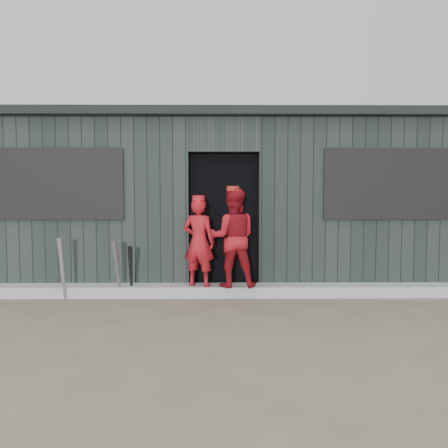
{
  "coord_description": "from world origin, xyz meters",
  "views": [
    {
      "loc": [
        -0.07,
        -5.01,
        1.48
      ],
      "look_at": [
        0.0,
        1.8,
        1.0
      ],
      "focal_mm": 40.0,
      "sensor_mm": 36.0,
      "label": 1
    }
  ],
  "objects_px": {
    "player_red_left": "(199,242)",
    "player_grey_back": "(241,246)",
    "dugout": "(223,200)",
    "bat_mid": "(117,269)",
    "player_red_right": "(233,238)",
    "bat_right": "(131,271)",
    "bat_left": "(62,269)"
  },
  "relations": [
    {
      "from": "player_red_left",
      "to": "player_grey_back",
      "type": "height_order",
      "value": "player_red_left"
    },
    {
      "from": "player_red_left",
      "to": "dugout",
      "type": "xyz_separation_m",
      "value": [
        0.35,
        1.75,
        0.53
      ]
    },
    {
      "from": "player_red_left",
      "to": "player_grey_back",
      "type": "distance_m",
      "value": 0.9
    },
    {
      "from": "bat_mid",
      "to": "player_red_right",
      "type": "bearing_deg",
      "value": 1.91
    },
    {
      "from": "dugout",
      "to": "bat_right",
      "type": "bearing_deg",
      "value": -125.67
    },
    {
      "from": "bat_mid",
      "to": "bat_right",
      "type": "xyz_separation_m",
      "value": [
        0.17,
        0.07,
        -0.04
      ]
    },
    {
      "from": "bat_mid",
      "to": "bat_right",
      "type": "bearing_deg",
      "value": 23.82
    },
    {
      "from": "bat_right",
      "to": "player_red_right",
      "type": "relative_size",
      "value": 0.54
    },
    {
      "from": "player_red_right",
      "to": "dugout",
      "type": "distance_m",
      "value": 1.86
    },
    {
      "from": "bat_left",
      "to": "bat_right",
      "type": "relative_size",
      "value": 1.15
    },
    {
      "from": "bat_right",
      "to": "player_red_right",
      "type": "distance_m",
      "value": 1.46
    },
    {
      "from": "bat_mid",
      "to": "player_red_right",
      "type": "relative_size",
      "value": 0.6
    },
    {
      "from": "bat_mid",
      "to": "player_grey_back",
      "type": "bearing_deg",
      "value": 23.83
    },
    {
      "from": "player_grey_back",
      "to": "dugout",
      "type": "relative_size",
      "value": 0.15
    },
    {
      "from": "bat_right",
      "to": "player_grey_back",
      "type": "bearing_deg",
      "value": 23.83
    },
    {
      "from": "player_red_right",
      "to": "dugout",
      "type": "height_order",
      "value": "dugout"
    },
    {
      "from": "player_red_right",
      "to": "player_red_left",
      "type": "bearing_deg",
      "value": -5.18
    },
    {
      "from": "bat_left",
      "to": "player_red_right",
      "type": "relative_size",
      "value": 0.63
    },
    {
      "from": "bat_right",
      "to": "dugout",
      "type": "height_order",
      "value": "dugout"
    },
    {
      "from": "player_red_left",
      "to": "player_red_right",
      "type": "distance_m",
      "value": 0.47
    },
    {
      "from": "player_red_left",
      "to": "player_red_right",
      "type": "bearing_deg",
      "value": -166.96
    },
    {
      "from": "bat_left",
      "to": "dugout",
      "type": "bearing_deg",
      "value": 42.05
    },
    {
      "from": "bat_mid",
      "to": "dugout",
      "type": "relative_size",
      "value": 0.1
    },
    {
      "from": "player_red_right",
      "to": "player_grey_back",
      "type": "relative_size",
      "value": 1.07
    },
    {
      "from": "bat_right",
      "to": "bat_left",
      "type": "bearing_deg",
      "value": -169.12
    },
    {
      "from": "player_grey_back",
      "to": "dugout",
      "type": "bearing_deg",
      "value": -67.97
    },
    {
      "from": "bat_mid",
      "to": "player_red_right",
      "type": "distance_m",
      "value": 1.62
    },
    {
      "from": "player_grey_back",
      "to": "dugout",
      "type": "height_order",
      "value": "dugout"
    },
    {
      "from": "bat_right",
      "to": "player_red_right",
      "type": "bearing_deg",
      "value": -0.95
    },
    {
      "from": "player_red_left",
      "to": "bat_left",
      "type": "bearing_deg",
      "value": 24.99
    },
    {
      "from": "bat_mid",
      "to": "dugout",
      "type": "xyz_separation_m",
      "value": [
        1.44,
        1.85,
        0.89
      ]
    },
    {
      "from": "player_red_left",
      "to": "dugout",
      "type": "distance_m",
      "value": 1.86
    }
  ]
}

